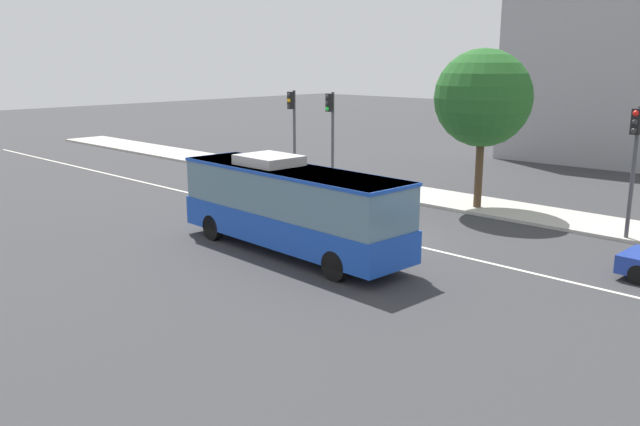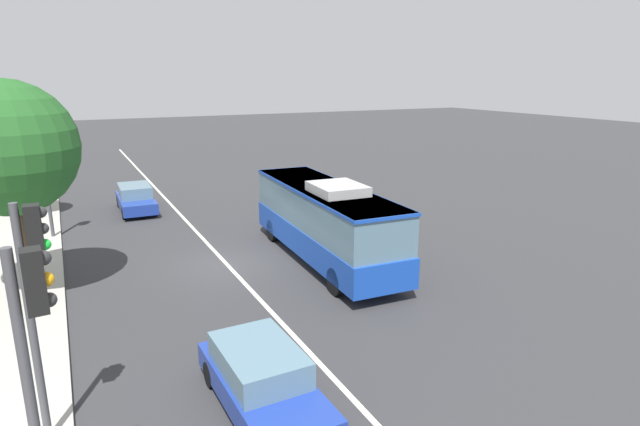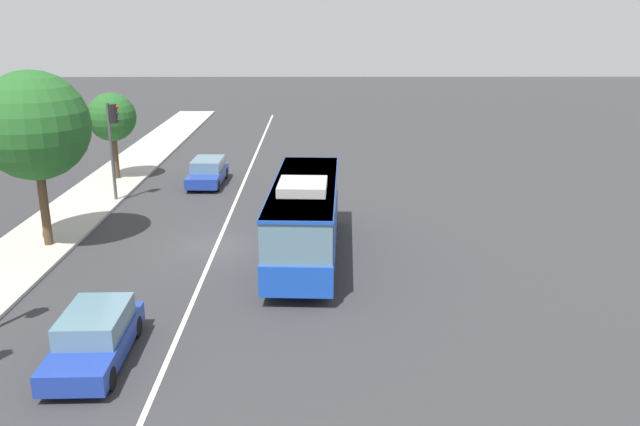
% 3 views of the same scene
% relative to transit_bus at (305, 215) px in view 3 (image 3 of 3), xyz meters
% --- Properties ---
extents(ground_plane, '(160.00, 160.00, 0.00)m').
position_rel_transit_bus_xyz_m(ground_plane, '(1.41, 3.81, -1.81)').
color(ground_plane, '#333335').
extents(sidewalk_kerb, '(80.00, 3.53, 0.14)m').
position_rel_transit_bus_xyz_m(sidewalk_kerb, '(1.41, 11.56, -1.74)').
color(sidewalk_kerb, '#B2ADA3').
rests_on(sidewalk_kerb, ground_plane).
extents(lane_centre_line, '(76.00, 0.16, 0.01)m').
position_rel_transit_bus_xyz_m(lane_centre_line, '(1.41, 3.81, -1.80)').
color(lane_centre_line, silver).
rests_on(lane_centre_line, ground_plane).
extents(transit_bus, '(10.10, 2.96, 3.46)m').
position_rel_transit_bus_xyz_m(transit_bus, '(0.00, 0.00, 0.00)').
color(transit_bus, '#1947B7').
rests_on(transit_bus, ground_plane).
extents(sedan_blue, '(4.53, 1.89, 1.46)m').
position_rel_transit_bus_xyz_m(sedan_blue, '(12.10, 5.84, -1.09)').
color(sedan_blue, '#1E3899').
rests_on(sedan_blue, ground_plane).
extents(sedan_blue_ahead, '(4.55, 1.92, 1.46)m').
position_rel_transit_bus_xyz_m(sedan_blue_ahead, '(-8.22, 5.83, -1.09)').
color(sedan_blue_ahead, '#1E3899').
rests_on(sedan_blue_ahead, ground_plane).
extents(traffic_light_near_corner, '(0.33, 0.62, 5.20)m').
position_rel_transit_bus_xyz_m(traffic_light_near_corner, '(8.35, 9.97, 1.75)').
color(traffic_light_near_corner, '#47474C').
rests_on(traffic_light_near_corner, ground_plane).
extents(street_tree_kerbside_left, '(2.80, 2.80, 5.19)m').
position_rel_transit_bus_xyz_m(street_tree_kerbside_left, '(13.08, 11.43, 1.93)').
color(street_tree_kerbside_left, '#4C3823').
rests_on(street_tree_kerbside_left, ground_plane).
extents(street_tree_kerbside_centre, '(4.43, 4.43, 7.42)m').
position_rel_transit_bus_xyz_m(street_tree_kerbside_centre, '(1.29, 10.90, 3.37)').
color(street_tree_kerbside_centre, '#4C3823').
rests_on(street_tree_kerbside_centre, ground_plane).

